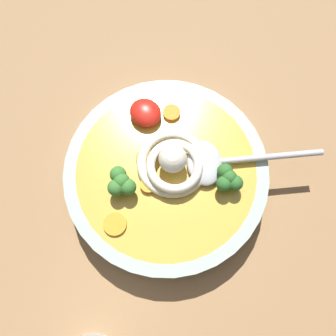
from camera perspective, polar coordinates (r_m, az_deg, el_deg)
The scene contains 11 objects.
table_slab at distance 48.63cm, azimuth 0.40°, elevation -3.16°, with size 132.91×132.91×3.02cm, color #936D47.
soup_bowl at distance 44.94cm, azimuth 0.00°, elevation -0.92°, with size 26.07×26.07×4.91cm.
noodle_pile at distance 41.58cm, azimuth 0.86°, elevation 0.89°, with size 9.94×9.74×3.99cm.
soup_spoon at distance 42.51cm, azimuth 8.01°, elevation 1.05°, with size 14.36×14.76×1.60cm.
chili_sauce_dollop at distance 44.66cm, azimuth -3.82°, elevation 9.33°, with size 4.29×3.86×1.93cm, color red.
broccoli_floret_right at distance 40.50cm, azimuth -7.95°, elevation -2.46°, with size 3.93×3.38×3.10cm.
broccoli_floret_beside_chili at distance 40.97cm, azimuth 10.14°, elevation -1.82°, with size 3.74×3.22×2.96cm.
carrot_slice_far at distance 45.33cm, azimuth 0.61°, elevation 9.33°, with size 2.32×2.32×0.57cm, color orange.
carrot_slice_rear at distance 41.35cm, azimuth -8.94°, elevation -9.34°, with size 2.79×2.79×0.42cm, color orange.
carrot_slice_center at distance 41.77cm, azimuth -3.29°, elevation -2.83°, with size 2.10×2.10×0.69cm, color orange.
carrot_slice_beside_noodles at distance 42.85cm, azimuth -4.01°, elevation 1.71°, with size 2.13×2.13×0.68cm, color orange.
Camera 1 is at (7.73, -9.49, 48.58)cm, focal length 36.09 mm.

